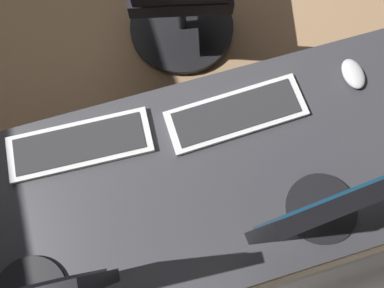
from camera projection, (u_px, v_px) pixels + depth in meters
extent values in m
cube|color=#38383D|center=(197.00, 182.00, 1.08)|extent=(2.35, 0.63, 0.03)
cube|color=#38383D|center=(121.00, 229.00, 1.40)|extent=(0.40, 0.50, 0.69)
cube|color=silver|center=(107.00, 167.00, 1.47)|extent=(0.37, 0.01, 0.61)
cylinder|color=black|center=(321.00, 208.00, 1.04)|extent=(0.20, 0.20, 0.01)
cylinder|color=black|center=(328.00, 206.00, 0.98)|extent=(0.04, 0.04, 0.10)
cube|color=black|center=(366.00, 194.00, 0.77)|extent=(0.49, 0.07, 0.34)
cube|color=navy|center=(363.00, 186.00, 0.78)|extent=(0.45, 0.04, 0.30)
cube|color=silver|center=(80.00, 145.00, 1.09)|extent=(0.43, 0.16, 0.02)
cube|color=#2D2D30|center=(79.00, 144.00, 1.08)|extent=(0.38, 0.13, 0.00)
cube|color=silver|center=(236.00, 114.00, 1.11)|extent=(0.42, 0.15, 0.02)
cube|color=#2D2D30|center=(236.00, 113.00, 1.10)|extent=(0.38, 0.12, 0.00)
ellipsoid|color=silver|center=(353.00, 74.00, 1.14)|extent=(0.06, 0.10, 0.03)
cylinder|color=black|center=(181.00, 3.00, 1.81)|extent=(0.05, 0.05, 0.37)
cylinder|color=black|center=(182.00, 27.00, 2.00)|extent=(0.56, 0.56, 0.03)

